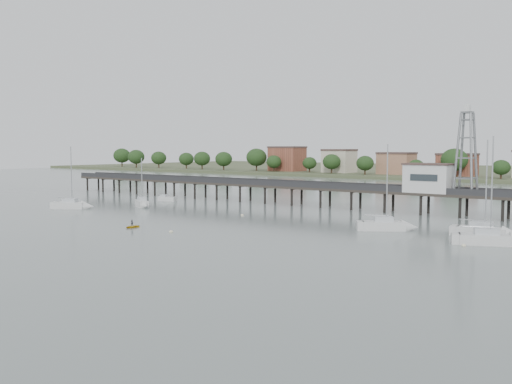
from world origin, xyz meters
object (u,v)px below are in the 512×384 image
Objects in this scene: lattice_tower at (466,153)px; white_tender at (167,199)px; pier at (311,188)px; yellow_dinghy at (132,228)px; sailboat_d at (499,240)px; sailboat_f at (492,233)px; sailboat_b at (143,204)px; sailboat_a at (76,205)px; sailboat_c at (392,226)px.

white_tender is at bearing -170.90° from lattice_tower.
white_tender is at bearing -162.40° from pier.
yellow_dinghy is at bearing -95.63° from pier.
sailboat_d is at bearing -29.66° from white_tender.
pier is 44.30m from yellow_dinghy.
sailboat_f reaches higher than yellow_dinghy.
sailboat_b is at bearing -138.53° from pier.
sailboat_a is (-65.77, -32.83, -10.46)m from lattice_tower.
sailboat_f reaches higher than pier.
sailboat_d is 1.03× the size of sailboat_f.
sailboat_c is (-3.32, -22.70, -10.46)m from lattice_tower.
sailboat_c reaches higher than white_tender.
sailboat_a is at bearing 156.07° from sailboat_c.
sailboat_d is 3.25× the size of white_tender.
sailboat_c is (54.06, 0.16, -0.02)m from sailboat_b.
white_tender is (2.14, 22.64, -0.15)m from sailboat_a.
sailboat_b is at bearing 19.38° from sailboat_a.
sailboat_c is at bearing -177.42° from sailboat_f.
yellow_dinghy is (29.94, -11.09, -0.64)m from sailboat_a.
pier is at bearing 81.55° from yellow_dinghy.
lattice_tower reaches higher than pier.
yellow_dinghy is at bearing 179.99° from sailboat_c.
lattice_tower is 1.19× the size of sailboat_a.
sailboat_a is at bearing -136.23° from pier.
white_tender is (-63.63, -10.19, -10.61)m from lattice_tower.
sailboat_f is at bearing -25.20° from sailboat_c.
yellow_dinghy is (21.54, -21.06, -0.66)m from sailboat_b.
sailboat_f is (-2.31, 5.75, 0.00)m from sailboat_d.
pier is at bearing -180.00° from lattice_tower.
sailboat_d is 77.86m from white_tender.
sailboat_f is at bearing 29.69° from sailboat_b.
yellow_dinghy is (27.79, -33.73, -0.49)m from white_tender.
sailboat_f is (75.95, 12.02, -0.00)m from sailboat_a.
sailboat_f is at bearing -25.71° from white_tender.
sailboat_b is (-57.37, -22.86, -10.44)m from lattice_tower.
sailboat_d is at bearing 16.95° from yellow_dinghy.
lattice_tower is 57.76m from yellow_dinghy.
sailboat_f is 74.57m from white_tender.
sailboat_d is 78.51m from sailboat_a.
sailboat_c is at bearing 143.74° from sailboat_d.
sailboat_b is at bearing 132.83° from yellow_dinghy.
sailboat_d reaches higher than white_tender.
sailboat_b is at bearing 147.03° from sailboat_c.
pier is 11.28× the size of sailboat_c.
sailboat_a is 22.74m from white_tender.
white_tender is (-76.12, 16.37, -0.15)m from sailboat_d.
yellow_dinghy is (-46.01, -23.11, -0.64)m from sailboat_f.
sailboat_b is 0.80× the size of sailboat_a.
sailboat_b is 54.06m from sailboat_c.
yellow_dinghy is (-4.33, -43.92, -3.79)m from pier.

